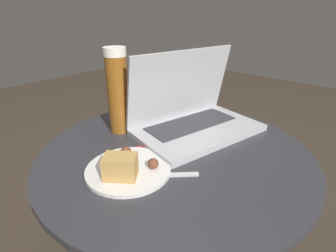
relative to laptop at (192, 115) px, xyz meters
name	(u,v)px	position (x,y,z in m)	size (l,w,h in m)	color
table	(175,188)	(-0.13, -0.04, -0.18)	(0.73, 0.73, 0.51)	#9E9EA3
napkin	(135,167)	(-0.27, -0.03, -0.05)	(0.19, 0.14, 0.00)	#B7332D
laptop	(192,115)	(0.00, 0.00, 0.00)	(0.41, 0.31, 0.24)	#B2B2B7
beer_glass	(118,91)	(-0.15, 0.16, 0.08)	(0.06, 0.06, 0.25)	brown
snack_plate	(126,168)	(-0.29, -0.03, -0.03)	(0.20, 0.20, 0.06)	silver
fork	(155,175)	(-0.26, -0.09, -0.05)	(0.13, 0.13, 0.00)	silver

